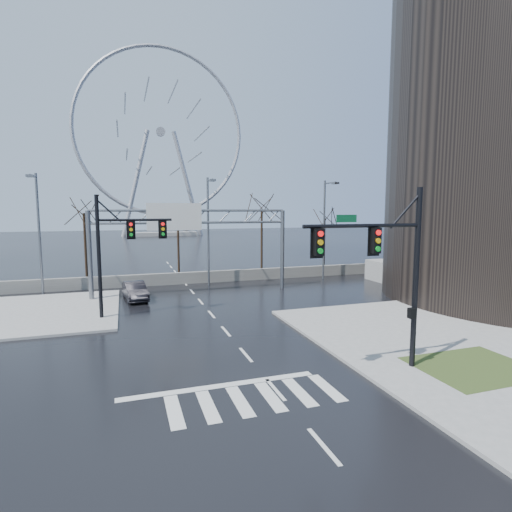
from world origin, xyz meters
name	(u,v)px	position (x,y,z in m)	size (l,w,h in m)	color
ground	(246,355)	(0.00, 0.00, 0.00)	(260.00, 260.00, 0.00)	black
sidewalk_right_ext	(392,324)	(10.00, 2.00, 0.07)	(12.00, 10.00, 0.15)	gray
sidewalk_far	(42,312)	(-11.00, 12.00, 0.07)	(10.00, 12.00, 0.15)	gray
grass_strip	(474,367)	(9.00, -5.00, 0.15)	(5.00, 4.00, 0.02)	#2C401A
barrier_wall	(185,278)	(0.00, 20.00, 0.55)	(52.00, 0.50, 1.10)	slate
signal_mast_near	(391,262)	(5.14, -4.04, 4.87)	(5.52, 0.41, 8.00)	black
signal_mast_far	(117,245)	(-5.87, 8.96, 4.83)	(4.72, 0.41, 8.00)	black
sign_gantry	(188,233)	(-0.38, 14.96, 5.18)	(16.36, 0.40, 7.60)	slate
streetlight_left	(38,224)	(-12.00, 18.16, 5.89)	(0.50, 2.55, 10.00)	slate
streetlight_mid	(209,223)	(2.00, 18.16, 5.89)	(0.50, 2.55, 10.00)	slate
streetlight_right	(326,221)	(14.00, 18.16, 5.89)	(0.50, 2.55, 10.00)	slate
tree_left	(84,221)	(-9.00, 23.50, 5.98)	(3.75, 3.75, 7.50)	black
tree_center	(178,228)	(0.00, 24.50, 5.17)	(3.25, 3.25, 6.50)	black
tree_right	(262,218)	(9.00, 23.50, 6.22)	(3.90, 3.90, 7.80)	black
tree_far_right	(325,224)	(17.00, 24.00, 5.41)	(3.40, 3.40, 6.80)	black
ferris_wheel	(161,139)	(5.00, 95.00, 26.13)	(45.00, 6.00, 50.91)	gray
car	(135,291)	(-4.77, 14.30, 0.71)	(1.50, 4.31, 1.42)	black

